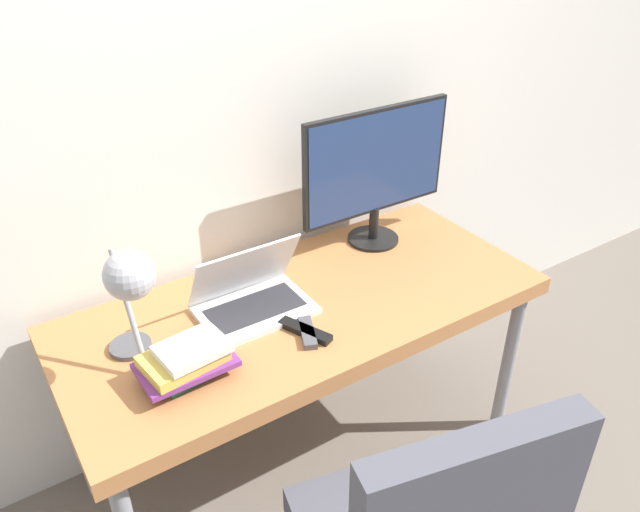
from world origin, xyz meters
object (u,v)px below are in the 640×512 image
laptop (252,297)px  book_stack (187,360)px  monitor (376,168)px  desk_lamp (130,284)px

laptop → book_stack: (-0.30, -0.18, 0.01)m
monitor → book_stack: bearing=-159.7°
monitor → book_stack: size_ratio=2.31×
desk_lamp → book_stack: desk_lamp is taller
laptop → book_stack: 0.35m
monitor → desk_lamp: monitor is taller
laptop → desk_lamp: desk_lamp is taller
monitor → desk_lamp: size_ratio=1.50×
laptop → monitor: 0.66m
desk_lamp → monitor: bearing=14.8°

